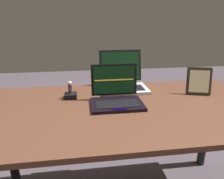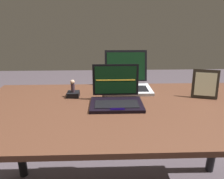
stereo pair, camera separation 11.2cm
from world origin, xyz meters
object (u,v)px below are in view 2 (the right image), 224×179
Objects in this scene: figurine at (73,85)px; figurine_stand at (73,94)px; laptop_front at (116,97)px; laptop_rear at (127,82)px; photo_frame at (205,84)px.

figurine_stand is at bearing -90.00° from figurine.
figurine_stand is at bearing 154.26° from laptop_front.
figurine_stand is (-0.26, 0.13, -0.03)m from laptop_front.
figurine is (-0.26, 0.13, 0.03)m from laptop_front.
laptop_front is at bearing -25.74° from figurine.
figurine is at bearing -158.36° from laptop_rear.
figurine_stand is (-0.80, 0.04, -0.07)m from photo_frame.
laptop_front is 0.29m from figurine_stand.
photo_frame is (0.45, -0.18, 0.04)m from laptop_rear.
figurine is at bearing 90.00° from figurine_stand.
laptop_rear is at bearing 21.64° from figurine_stand.
laptop_front reaches higher than figurine_stand.
laptop_front is at bearing -171.53° from photo_frame.
laptop_front is 3.69× the size of figurine.
photo_frame is 2.22× the size of figurine.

